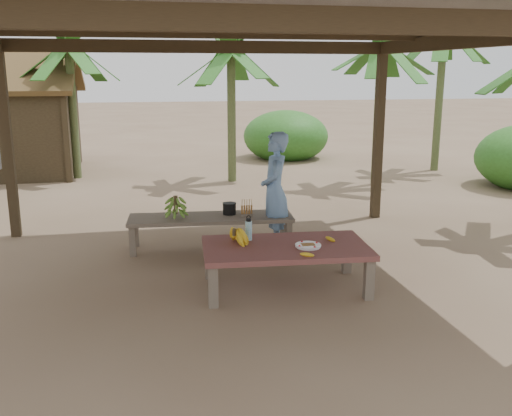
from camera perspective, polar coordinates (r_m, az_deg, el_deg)
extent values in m
plane|color=brown|center=(6.78, -2.65, -6.82)|extent=(80.00, 80.00, 0.00)
cube|color=black|center=(8.83, -23.59, 5.87)|extent=(0.13, 0.13, 2.70)
cube|color=black|center=(9.43, 12.16, 7.11)|extent=(0.13, 0.13, 2.70)
cube|color=black|center=(4.11, 2.21, 18.34)|extent=(5.80, 0.14, 0.18)
cube|color=black|center=(8.64, -5.33, 15.76)|extent=(5.80, 0.14, 0.18)
cube|color=black|center=(7.33, 20.12, 15.44)|extent=(0.14, 4.80, 0.18)
cube|color=slate|center=(6.38, -2.95, 18.59)|extent=(6.60, 5.60, 0.06)
cube|color=brown|center=(5.87, -4.31, -7.85)|extent=(0.11, 0.11, 0.44)
cube|color=brown|center=(6.16, 11.24, -7.03)|extent=(0.11, 0.11, 0.44)
cube|color=brown|center=(6.65, -4.68, -5.23)|extent=(0.11, 0.11, 0.44)
cube|color=brown|center=(6.91, 9.07, -4.64)|extent=(0.11, 0.11, 0.44)
cube|color=maroon|center=(6.26, 2.98, -4.00)|extent=(1.87, 1.14, 0.06)
cube|color=brown|center=(7.58, -12.24, -3.30)|extent=(0.09, 0.09, 0.40)
cube|color=brown|center=(7.66, 3.30, -2.83)|extent=(0.09, 0.09, 0.40)
cube|color=brown|center=(8.02, -11.95, -2.36)|extent=(0.09, 0.09, 0.40)
cube|color=brown|center=(8.10, 2.73, -1.92)|extent=(0.09, 0.09, 0.40)
cube|color=brown|center=(7.71, -4.53, -1.01)|extent=(2.24, 0.78, 0.05)
cylinder|color=white|center=(6.20, 5.23, -3.89)|extent=(0.26, 0.26, 0.01)
cylinder|color=white|center=(6.19, 5.23, -3.75)|extent=(0.28, 0.28, 0.02)
cube|color=brown|center=(6.19, 5.24, -3.70)|extent=(0.14, 0.10, 0.02)
ellipsoid|color=yellow|center=(5.89, 5.13, -4.67)|extent=(0.16, 0.08, 0.04)
ellipsoid|color=yellow|center=(6.45, 7.44, -3.10)|extent=(0.10, 0.14, 0.04)
cylinder|color=#43A5D4|center=(6.41, -0.75, -2.28)|extent=(0.08, 0.08, 0.22)
cylinder|color=black|center=(6.38, -0.75, -1.21)|extent=(0.05, 0.05, 0.03)
torus|color=black|center=(6.37, -0.75, -0.95)|extent=(0.05, 0.01, 0.05)
cylinder|color=black|center=(7.78, -2.67, -0.08)|extent=(0.18, 0.18, 0.15)
imported|color=#6A92C9|center=(7.67, 1.89, 1.76)|extent=(0.50, 0.65, 1.58)
cylinder|color=#596638|center=(12.26, 12.12, 9.15)|extent=(0.18, 0.18, 2.97)
cylinder|color=#596638|center=(12.38, -2.46, 9.24)|extent=(0.18, 0.18, 2.86)
cylinder|color=#596638|center=(13.38, -17.82, 9.16)|extent=(0.18, 0.18, 2.97)
cylinder|color=#596638|center=(14.45, 17.84, 10.23)|extent=(0.18, 0.18, 3.37)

